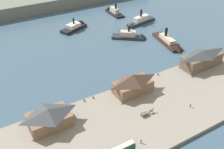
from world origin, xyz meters
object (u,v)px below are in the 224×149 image
object	(u,v)px
ferry_mid_harbor	(76,26)
pedestrian_walking_west	(141,141)
ferry_shed_west_terminal	(202,58)
horse_cart	(147,112)
mooring_post_center_east	(84,100)
ferry_shed_east_terminal	(133,83)
mooring_post_west	(158,74)
ferry_approaching_east	(113,11)
pedestrian_standing_center	(190,105)
ferry_moored_west	(170,43)
ferry_departing_north	(132,36)
mooring_post_center_west	(93,98)
ferry_moored_east	(139,21)
ferry_shed_customs_shed	(49,117)

from	to	relation	value
ferry_mid_harbor	pedestrian_walking_west	bearing A→B (deg)	-102.98
ferry_shed_west_terminal	horse_cart	size ratio (longest dim) A/B	3.53
horse_cart	mooring_post_center_east	world-z (taller)	horse_cart
ferry_shed_east_terminal	pedestrian_walking_west	bearing A→B (deg)	-119.27
ferry_shed_east_terminal	ferry_shed_west_terminal	bearing A→B (deg)	0.64
mooring_post_west	ferry_approaching_east	distance (m)	83.88
pedestrian_standing_center	ferry_approaching_east	xyz separation A→B (m)	(29.25, 103.32, -0.52)
ferry_shed_east_terminal	ferry_moored_west	bearing A→B (deg)	31.17
ferry_departing_north	ferry_mid_harbor	distance (m)	36.22
pedestrian_standing_center	mooring_post_center_west	world-z (taller)	pedestrian_standing_center
ferry_mid_harbor	ferry_moored_east	world-z (taller)	ferry_moored_east
ferry_shed_west_terminal	ferry_shed_customs_shed	bearing A→B (deg)	-178.91
pedestrian_standing_center	ferry_departing_north	xyz separation A→B (m)	(17.13, 62.60, -0.54)
ferry_shed_west_terminal	mooring_post_west	distance (m)	22.63
mooring_post_center_west	ferry_departing_north	size ratio (longest dim) A/B	0.05
pedestrian_walking_west	ferry_shed_customs_shed	bearing A→B (deg)	133.71
ferry_shed_west_terminal	ferry_approaching_east	distance (m)	84.24
pedestrian_walking_west	mooring_post_center_east	bearing A→B (deg)	101.86
ferry_shed_customs_shed	ferry_mid_harbor	distance (m)	86.33
mooring_post_west	ferry_moored_east	size ratio (longest dim) A/B	0.04
mooring_post_center_west	ferry_moored_east	world-z (taller)	ferry_moored_east
ferry_approaching_east	pedestrian_walking_west	bearing A→B (deg)	-117.21
pedestrian_standing_center	ferry_approaching_east	world-z (taller)	ferry_approaching_east
ferry_departing_north	ferry_shed_customs_shed	bearing A→B (deg)	-145.60
ferry_shed_west_terminal	horse_cart	distance (m)	44.62
mooring_post_center_east	ferry_approaching_east	bearing A→B (deg)	52.28
pedestrian_walking_west	ferry_approaching_east	world-z (taller)	ferry_approaching_east
ferry_shed_east_terminal	mooring_post_center_east	size ratio (longest dim) A/B	17.17
ferry_shed_customs_shed	ferry_shed_west_terminal	distance (m)	73.99
ferry_shed_west_terminal	mooring_post_center_east	xyz separation A→B (m)	(-58.16, 4.32, -3.57)
ferry_shed_west_terminal	ferry_moored_west	size ratio (longest dim) A/B	0.77
mooring_post_center_east	mooring_post_west	xyz separation A→B (m)	(36.20, -0.15, 0.00)
mooring_post_center_east	ferry_departing_north	distance (m)	63.09
ferry_mid_harbor	ferry_departing_north	bearing A→B (deg)	-54.11
ferry_shed_west_terminal	ferry_mid_harbor	size ratio (longest dim) A/B	1.03
ferry_shed_west_terminal	ferry_shed_east_terminal	bearing A→B (deg)	-179.36
ferry_approaching_east	horse_cart	bearing A→B (deg)	-114.90
pedestrian_standing_center	mooring_post_west	size ratio (longest dim) A/B	1.68
horse_cart	pedestrian_standing_center	size ratio (longest dim) A/B	3.78
ferry_approaching_east	ferry_moored_west	size ratio (longest dim) A/B	0.72
ferry_shed_east_terminal	pedestrian_standing_center	xyz separation A→B (m)	(13.11, -18.80, -3.52)
ferry_mid_harbor	mooring_post_west	bearing A→B (deg)	-83.45
ferry_moored_west	pedestrian_walking_west	bearing A→B (deg)	-138.47
horse_cart	ferry_mid_harbor	world-z (taller)	ferry_mid_harbor
ferry_shed_west_terminal	ferry_moored_east	size ratio (longest dim) A/B	0.84
ferry_shed_west_terminal	ferry_moored_east	distance (m)	59.13
ferry_shed_east_terminal	ferry_departing_north	xyz separation A→B (m)	(30.24, 43.80, -4.06)
horse_cart	ferry_departing_north	xyz separation A→B (m)	(33.55, 57.67, -0.78)
ferry_shed_customs_shed	ferry_moored_west	world-z (taller)	ferry_shed_customs_shed
ferry_shed_customs_shed	ferry_approaching_east	bearing A→B (deg)	47.81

